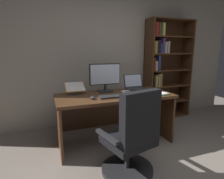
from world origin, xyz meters
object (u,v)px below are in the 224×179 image
Objects in this scene: office_chair at (133,141)px; pen at (128,91)px; keyboard at (114,96)px; notepad at (127,92)px; laptop at (136,86)px; bookshelf at (163,71)px; desk at (113,106)px; monitor at (105,77)px; open_binder at (151,94)px; computer_mouse at (93,98)px; reading_stand_with_book at (75,88)px.

office_chair reaches higher than pen.
notepad is at bearing 35.89° from keyboard.
office_chair is 0.73m from keyboard.
bookshelf is at bearing 29.06° from laptop.
bookshelf is (1.35, 0.66, 0.43)m from desk.
notepad is at bearing -149.26° from bookshelf.
monitor is at bearing 74.27° from office_chair.
desk is 0.46m from monitor.
keyboard is at bearing -144.11° from notepad.
open_binder is (0.56, -0.44, -0.21)m from monitor.
computer_mouse reaches higher than open_binder.
keyboard is 1.39× the size of reading_stand_with_book.
laptop is 0.45m from open_binder.
reading_stand_with_book is (-0.52, 0.24, 0.28)m from desk.
bookshelf reaches higher than monitor.
laptop is 0.28m from pen.
pen is at bearing -27.69° from monitor.
keyboard reaches higher than notepad.
reading_stand_with_book is (-0.16, 0.46, 0.06)m from computer_mouse.
desk is 16.25× the size of computer_mouse.
desk is 3.30× the size of open_binder.
bookshelf reaches higher than office_chair.
desk is at bearing 179.56° from notepad.
laptop is at bearing 36.12° from keyboard.
monitor is 0.75m from open_binder.
desk is 0.34m from pen.
monitor is at bearing 90.00° from keyboard.
reading_stand_with_book is at bearing -167.28° from bookshelf.
monitor is 0.49m from reading_stand_with_book.
pen is (-0.22, -0.18, -0.04)m from laptop.
computer_mouse is (-0.30, -0.39, -0.20)m from monitor.
desk is 1.71× the size of office_chair.
keyboard is at bearing -44.99° from reading_stand_with_book.
office_chair is (-1.44, -1.53, -0.56)m from bookshelf.
keyboard is at bearing -106.77° from desk.
office_chair is 2.36× the size of keyboard.
monitor reaches higher than office_chair.
desk is at bearing 179.60° from pen.
office_chair is at bearing -91.61° from monitor.
desk is 0.64m from reading_stand_with_book.
office_chair reaches higher than keyboard.
pen is at bearing -16.87° from reading_stand_with_book.
open_binder is (1.02, -0.51, -0.06)m from reading_stand_with_book.
pen is (0.62, 0.22, -0.01)m from computer_mouse.
open_binder is at bearing -48.38° from pen.
office_chair is at bearing -112.15° from pen.
laptop is 1.00m from reading_stand_with_book.
computer_mouse is at bearing -159.99° from notepad.
keyboard is 2.00× the size of notepad.
laptop reaches higher than desk.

